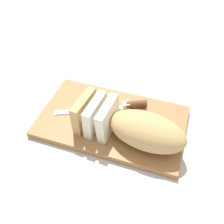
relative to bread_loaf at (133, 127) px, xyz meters
name	(u,v)px	position (x,y,z in m)	size (l,w,h in m)	color
ground_plane	(112,124)	(0.07, -0.05, -0.06)	(3.00, 3.00, 0.00)	beige
cutting_board	(112,122)	(0.07, -0.05, -0.05)	(0.41, 0.24, 0.02)	#9E6B3D
bread_loaf	(133,127)	(0.00, 0.00, 0.00)	(0.30, 0.14, 0.09)	tan
bread_knife	(124,106)	(0.05, -0.10, -0.04)	(0.26, 0.12, 0.02)	silver
crumb_near_knife	(96,112)	(0.12, -0.06, -0.04)	(0.00, 0.00, 0.00)	#996633
crumb_near_loaf	(120,135)	(0.03, 0.00, -0.04)	(0.01, 0.01, 0.01)	#996633
crumb_stray_left	(116,101)	(0.08, -0.12, -0.04)	(0.00, 0.00, 0.00)	#996633
crumb_stray_right	(113,109)	(0.08, -0.08, -0.04)	(0.00, 0.00, 0.00)	#996633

